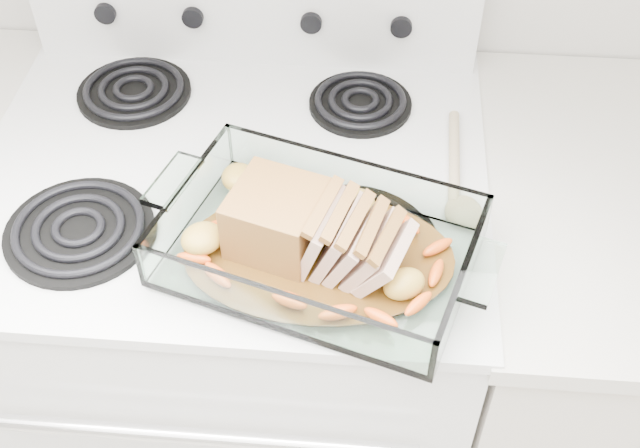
# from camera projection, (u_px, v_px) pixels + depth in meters

# --- Properties ---
(electric_range) EXTENTS (0.78, 0.70, 1.12)m
(electric_range) POSITION_uv_depth(u_px,v_px,m) (250.00, 337.00, 1.56)
(electric_range) COLOR white
(electric_range) RESTS_ON ground
(counter_right) EXTENTS (0.58, 0.68, 0.93)m
(counter_right) POSITION_uv_depth(u_px,v_px,m) (595.00, 365.00, 1.53)
(counter_right) COLOR beige
(counter_right) RESTS_ON ground
(baking_dish) EXTENTS (0.40, 0.26, 0.08)m
(baking_dish) POSITION_uv_depth(u_px,v_px,m) (319.00, 249.00, 1.07)
(baking_dish) COLOR silver
(baking_dish) RESTS_ON electric_range
(pork_roast) EXTENTS (0.24, 0.11, 0.09)m
(pork_roast) POSITION_uv_depth(u_px,v_px,m) (301.00, 232.00, 1.05)
(pork_roast) COLOR brown
(pork_roast) RESTS_ON baking_dish
(roast_vegetables) EXTENTS (0.32, 0.17, 0.04)m
(roast_vegetables) POSITION_uv_depth(u_px,v_px,m) (318.00, 229.00, 1.09)
(roast_vegetables) COLOR orange
(roast_vegetables) RESTS_ON baking_dish
(wooden_spoon) EXTENTS (0.05, 0.26, 0.02)m
(wooden_spoon) POSITION_uv_depth(u_px,v_px,m) (460.00, 186.00, 1.18)
(wooden_spoon) COLOR tan
(wooden_spoon) RESTS_ON electric_range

